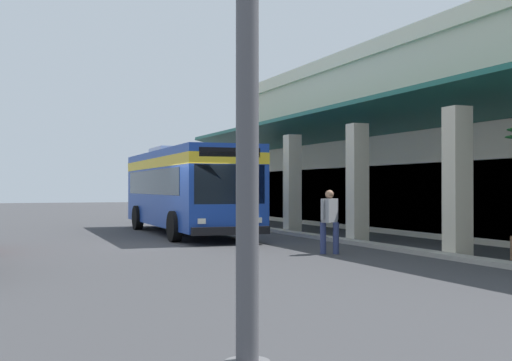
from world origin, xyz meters
TOP-DOWN VIEW (x-y plane):
  - ground at (0.00, 8.00)m, footprint 120.00×120.00m
  - curb_strip at (-1.16, 5.02)m, footprint 36.01×0.50m
  - transit_bus at (-4.40, 1.44)m, footprint 11.28×3.06m
  - pedestrian at (4.57, 2.84)m, footprint 0.45×0.63m

SIDE VIEW (x-z plane):
  - ground at x=0.00m, z-range 0.00..0.00m
  - curb_strip at x=-1.16m, z-range 0.00..0.12m
  - pedestrian at x=4.57m, z-range 0.10..1.79m
  - transit_bus at x=-4.40m, z-range 0.18..3.52m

